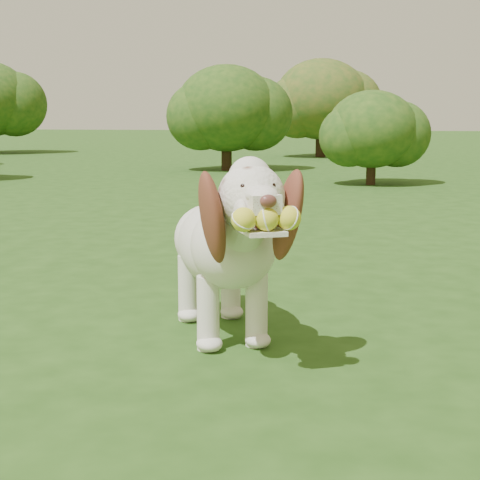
# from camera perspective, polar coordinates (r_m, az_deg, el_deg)

# --- Properties ---
(ground) EXTENTS (80.00, 80.00, 0.00)m
(ground) POSITION_cam_1_polar(r_m,az_deg,el_deg) (3.73, -1.17, -5.11)
(ground) COLOR #214313
(ground) RESTS_ON ground
(dog) EXTENTS (0.75, 1.19, 0.81)m
(dog) POSITION_cam_1_polar(r_m,az_deg,el_deg) (3.10, -1.15, -0.05)
(dog) COLOR silver
(dog) RESTS_ON ground
(shrub_i) EXTENTS (2.09, 2.09, 2.17)m
(shrub_i) POSITION_cam_1_polar(r_m,az_deg,el_deg) (16.67, 6.32, 10.79)
(shrub_i) COLOR #382314
(shrub_i) RESTS_ON ground
(shrub_c) EXTENTS (1.23, 1.23, 1.28)m
(shrub_c) POSITION_cam_1_polar(r_m,az_deg,el_deg) (10.20, 10.22, 8.45)
(shrub_c) COLOR #382314
(shrub_c) RESTS_ON ground
(shrub_b) EXTENTS (1.72, 1.72, 1.78)m
(shrub_b) POSITION_cam_1_polar(r_m,az_deg,el_deg) (12.64, -1.06, 10.17)
(shrub_b) COLOR #382314
(shrub_b) RESTS_ON ground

